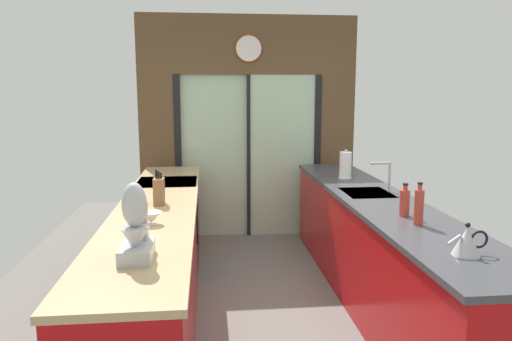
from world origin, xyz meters
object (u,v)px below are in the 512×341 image
object	(u,v)px
oven_range	(168,227)
soap_bottle_near	(419,206)
paper_towel_roll	(345,165)
mixing_bowl	(151,218)
kettle	(467,241)
soap_bottle_far	(405,202)
stand_mixer	(136,230)
knife_block	(159,191)

from	to	relation	value
oven_range	soap_bottle_near	size ratio (longest dim) A/B	3.18
soap_bottle_near	paper_towel_roll	xyz separation A→B (m)	(-0.00, 1.72, 0.01)
soap_bottle_near	paper_towel_roll	bearing A→B (deg)	90.00
mixing_bowl	kettle	world-z (taller)	kettle
kettle	oven_range	bearing A→B (deg)	127.62
oven_range	paper_towel_roll	xyz separation A→B (m)	(1.80, -0.02, 0.60)
soap_bottle_far	paper_towel_roll	world-z (taller)	paper_towel_roll
paper_towel_roll	oven_range	bearing A→B (deg)	179.42
stand_mixer	soap_bottle_near	bearing A→B (deg)	15.25
paper_towel_roll	kettle	bearing A→B (deg)	-89.95
mixing_bowl	soap_bottle_far	distance (m)	1.78
kettle	soap_bottle_far	size ratio (longest dim) A/B	0.97
paper_towel_roll	knife_block	bearing A→B (deg)	-151.72
kettle	soap_bottle_near	world-z (taller)	soap_bottle_near
mixing_bowl	soap_bottle_far	size ratio (longest dim) A/B	0.62
oven_range	knife_block	world-z (taller)	knife_block
stand_mixer	soap_bottle_far	world-z (taller)	stand_mixer
stand_mixer	soap_bottle_near	size ratio (longest dim) A/B	1.45
soap_bottle_far	knife_block	bearing A→B (deg)	163.44
knife_block	soap_bottle_near	distance (m)	1.94
mixing_bowl	paper_towel_roll	distance (m)	2.34
knife_block	kettle	size ratio (longest dim) A/B	1.21
kettle	soap_bottle_near	xyz separation A→B (m)	(-0.00, 0.60, 0.05)
knife_block	stand_mixer	world-z (taller)	stand_mixer
oven_range	kettle	size ratio (longest dim) A/B	3.99
oven_range	kettle	world-z (taller)	kettle
knife_block	paper_towel_roll	distance (m)	2.02
knife_block	kettle	xyz separation A→B (m)	(1.78, -1.36, -0.03)
mixing_bowl	knife_block	size ratio (longest dim) A/B	0.53
soap_bottle_near	oven_range	bearing A→B (deg)	136.03
oven_range	mixing_bowl	distance (m)	1.62
oven_range	stand_mixer	xyz separation A→B (m)	(0.02, -2.22, 0.63)
knife_block	soap_bottle_near	world-z (taller)	soap_bottle_near
soap_bottle_near	paper_towel_roll	distance (m)	1.72
mixing_bowl	paper_towel_roll	xyz separation A→B (m)	(1.78, 1.52, 0.09)
oven_range	stand_mixer	bearing A→B (deg)	-89.52
oven_range	soap_bottle_near	distance (m)	2.57
stand_mixer	paper_towel_roll	world-z (taller)	stand_mixer
oven_range	mixing_bowl	xyz separation A→B (m)	(0.02, -1.54, 0.51)
mixing_bowl	soap_bottle_near	bearing A→B (deg)	-6.26
oven_range	paper_towel_roll	distance (m)	1.90
oven_range	knife_block	size ratio (longest dim) A/B	3.29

